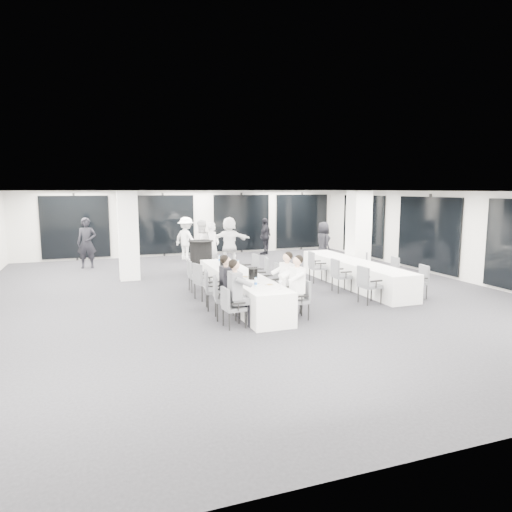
{
  "coord_description": "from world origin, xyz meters",
  "views": [
    {
      "loc": [
        -3.83,
        -11.64,
        2.86
      ],
      "look_at": [
        0.27,
        -0.2,
        1.07
      ],
      "focal_mm": 32.0,
      "sensor_mm": 36.0,
      "label": 1
    }
  ],
  "objects_px": {
    "chair_main_left_near": "(231,305)",
    "standing_guest_b": "(201,241)",
    "chair_main_left_fourth": "(202,279)",
    "chair_side_right_far": "(360,263)",
    "chair_main_left_far": "(194,274)",
    "chair_main_right_near": "(301,297)",
    "standing_guest_c": "(186,236)",
    "chair_main_left_mid": "(212,287)",
    "chair_main_right_far": "(251,269)",
    "cocktail_table": "(201,258)",
    "chair_main_right_fourth": "(261,274)",
    "standing_guest_a": "(213,243)",
    "chair_side_left_far": "(315,265)",
    "standing_guest_e": "(323,240)",
    "chair_side_right_near": "(419,279)",
    "standing_guest_g": "(87,240)",
    "chair_side_left_near": "(367,282)",
    "chair_main_right_second": "(291,287)",
    "ice_bucket_near": "(253,274)",
    "chair_main_right_mid": "(274,280)",
    "standing_guest_f": "(229,237)",
    "standing_guest_d": "(265,234)",
    "standing_guest_h": "(360,247)",
    "chair_side_left_mid": "(339,273)",
    "chair_main_left_second": "(222,295)",
    "ice_bucket_far": "(224,261)",
    "chair_side_right_mid": "(390,270)",
    "banquet_table_main": "(240,288)"
  },
  "relations": [
    {
      "from": "chair_main_right_second",
      "to": "ice_bucket_far",
      "type": "bearing_deg",
      "value": 11.27
    },
    {
      "from": "chair_main_left_second",
      "to": "standing_guest_h",
      "type": "relative_size",
      "value": 0.55
    },
    {
      "from": "cocktail_table",
      "to": "standing_guest_d",
      "type": "height_order",
      "value": "standing_guest_d"
    },
    {
      "from": "chair_main_right_mid",
      "to": "chair_side_left_mid",
      "type": "relative_size",
      "value": 1.05
    },
    {
      "from": "chair_main_left_fourth",
      "to": "chair_side_right_near",
      "type": "height_order",
      "value": "chair_main_left_fourth"
    },
    {
      "from": "chair_main_right_near",
      "to": "chair_side_right_mid",
      "type": "bearing_deg",
      "value": -60.56
    },
    {
      "from": "chair_main_left_far",
      "to": "chair_main_right_fourth",
      "type": "relative_size",
      "value": 0.87
    },
    {
      "from": "standing_guest_a",
      "to": "chair_side_left_far",
      "type": "bearing_deg",
      "value": -99.51
    },
    {
      "from": "standing_guest_d",
      "to": "standing_guest_h",
      "type": "bearing_deg",
      "value": 64.43
    },
    {
      "from": "chair_main_right_mid",
      "to": "ice_bucket_far",
      "type": "height_order",
      "value": "ice_bucket_far"
    },
    {
      "from": "chair_main_left_fourth",
      "to": "standing_guest_a",
      "type": "bearing_deg",
      "value": 147.24
    },
    {
      "from": "standing_guest_g",
      "to": "chair_main_left_fourth",
      "type": "bearing_deg",
      "value": -57.63
    },
    {
      "from": "chair_main_right_second",
      "to": "standing_guest_g",
      "type": "xyz_separation_m",
      "value": [
        -4.52,
        8.03,
        0.45
      ]
    },
    {
      "from": "chair_main_right_second",
      "to": "ice_bucket_near",
      "type": "bearing_deg",
      "value": 50.02
    },
    {
      "from": "cocktail_table",
      "to": "chair_side_right_near",
      "type": "xyz_separation_m",
      "value": [
        4.72,
        -5.08,
        -0.09
      ]
    },
    {
      "from": "chair_side_left_mid",
      "to": "chair_side_left_far",
      "type": "height_order",
      "value": "chair_side_left_far"
    },
    {
      "from": "chair_main_left_far",
      "to": "chair_main_right_near",
      "type": "relative_size",
      "value": 1.02
    },
    {
      "from": "chair_main_right_near",
      "to": "chair_side_left_near",
      "type": "distance_m",
      "value": 2.24
    },
    {
      "from": "standing_guest_a",
      "to": "ice_bucket_far",
      "type": "xyz_separation_m",
      "value": [
        -0.56,
        -3.43,
        -0.08
      ]
    },
    {
      "from": "standing_guest_b",
      "to": "standing_guest_e",
      "type": "height_order",
      "value": "standing_guest_b"
    },
    {
      "from": "chair_main_right_near",
      "to": "ice_bucket_near",
      "type": "bearing_deg",
      "value": 36.99
    },
    {
      "from": "cocktail_table",
      "to": "chair_main_left_near",
      "type": "xyz_separation_m",
      "value": [
        -0.73,
        -5.93,
        -0.1
      ]
    },
    {
      "from": "chair_main_left_second",
      "to": "chair_main_left_far",
      "type": "relative_size",
      "value": 1.08
    },
    {
      "from": "chair_main_left_second",
      "to": "chair_main_right_fourth",
      "type": "xyz_separation_m",
      "value": [
        1.67,
        1.96,
        0.03
      ]
    },
    {
      "from": "chair_main_right_mid",
      "to": "standing_guest_a",
      "type": "distance_m",
      "value": 5.0
    },
    {
      "from": "chair_main_left_mid",
      "to": "chair_main_right_far",
      "type": "relative_size",
      "value": 0.96
    },
    {
      "from": "chair_main_left_near",
      "to": "standing_guest_b",
      "type": "relative_size",
      "value": 0.43
    },
    {
      "from": "chair_main_left_fourth",
      "to": "chair_side_right_far",
      "type": "xyz_separation_m",
      "value": [
        5.46,
        1.14,
        -0.05
      ]
    },
    {
      "from": "banquet_table_main",
      "to": "chair_main_left_far",
      "type": "distance_m",
      "value": 1.84
    },
    {
      "from": "chair_main_right_fourth",
      "to": "ice_bucket_far",
      "type": "distance_m",
      "value": 1.13
    },
    {
      "from": "chair_main_left_fourth",
      "to": "standing_guest_e",
      "type": "height_order",
      "value": "standing_guest_e"
    },
    {
      "from": "chair_side_left_far",
      "to": "standing_guest_h",
      "type": "relative_size",
      "value": 0.55
    },
    {
      "from": "chair_side_left_far",
      "to": "chair_side_right_near",
      "type": "relative_size",
      "value": 1.1
    },
    {
      "from": "standing_guest_d",
      "to": "standing_guest_g",
      "type": "bearing_deg",
      "value": -35.98
    },
    {
      "from": "standing_guest_a",
      "to": "standing_guest_d",
      "type": "relative_size",
      "value": 1.06
    },
    {
      "from": "chair_main_right_second",
      "to": "chair_side_right_mid",
      "type": "xyz_separation_m",
      "value": [
        3.79,
        1.42,
        -0.07
      ]
    },
    {
      "from": "banquet_table_main",
      "to": "chair_main_right_fourth",
      "type": "xyz_separation_m",
      "value": [
        0.84,
        0.67,
        0.2
      ]
    },
    {
      "from": "chair_main_left_fourth",
      "to": "standing_guest_a",
      "type": "height_order",
      "value": "standing_guest_a"
    },
    {
      "from": "chair_main_left_fourth",
      "to": "standing_guest_h",
      "type": "bearing_deg",
      "value": 95.28
    },
    {
      "from": "chair_main_right_near",
      "to": "standing_guest_g",
      "type": "relative_size",
      "value": 0.42
    },
    {
      "from": "standing_guest_b",
      "to": "standing_guest_c",
      "type": "bearing_deg",
      "value": -108.79
    },
    {
      "from": "chair_main_left_near",
      "to": "chair_side_right_near",
      "type": "distance_m",
      "value": 5.52
    },
    {
      "from": "chair_side_left_near",
      "to": "chair_side_left_far",
      "type": "xyz_separation_m",
      "value": [
        0.0,
        2.83,
        0.0
      ]
    },
    {
      "from": "chair_side_right_near",
      "to": "banquet_table_main",
      "type": "bearing_deg",
      "value": 82.89
    },
    {
      "from": "standing_guest_b",
      "to": "chair_side_right_near",
      "type": "bearing_deg",
      "value": 104.78
    },
    {
      "from": "chair_main_left_mid",
      "to": "standing_guest_a",
      "type": "bearing_deg",
      "value": 173.93
    },
    {
      "from": "chair_main_right_far",
      "to": "chair_side_right_far",
      "type": "distance_m",
      "value": 3.8
    },
    {
      "from": "chair_main_left_near",
      "to": "chair_main_left_mid",
      "type": "distance_m",
      "value": 1.56
    },
    {
      "from": "chair_main_right_mid",
      "to": "standing_guest_f",
      "type": "xyz_separation_m",
      "value": [
        0.66,
        6.25,
        0.46
      ]
    },
    {
      "from": "standing_guest_f",
      "to": "chair_side_right_far",
      "type": "bearing_deg",
      "value": 133.7
    }
  ]
}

